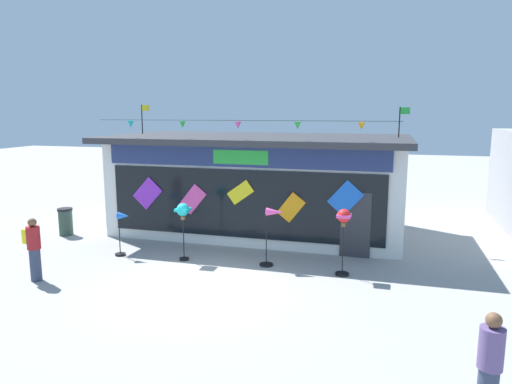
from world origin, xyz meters
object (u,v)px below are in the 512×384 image
at_px(wind_spinner_center_left, 272,226).
at_px(person_near_camera, 489,368).
at_px(person_mid_plaza, 34,248).
at_px(wind_spinner_center_right, 344,223).
at_px(trash_bin, 66,222).
at_px(wind_spinner_left, 183,213).
at_px(wind_spinner_far_left, 122,226).
at_px(kite_shop_building, 260,183).

height_order(wind_spinner_center_left, person_near_camera, wind_spinner_center_left).
xyz_separation_m(wind_spinner_center_left, person_mid_plaza, (-5.71, -2.81, -0.30)).
bearing_deg(person_near_camera, wind_spinner_center_right, -89.18).
xyz_separation_m(wind_spinner_center_right, person_near_camera, (2.56, -5.66, -0.58)).
bearing_deg(trash_bin, wind_spinner_left, -15.55).
xyz_separation_m(wind_spinner_left, person_mid_plaza, (-3.03, -2.64, -0.54)).
xyz_separation_m(wind_spinner_left, wind_spinner_center_right, (4.68, -0.03, 0.01)).
bearing_deg(person_mid_plaza, wind_spinner_far_left, -11.57).
height_order(wind_spinner_far_left, wind_spinner_left, wind_spinner_left).
distance_m(wind_spinner_center_left, trash_bin, 8.08).
bearing_deg(person_mid_plaza, trash_bin, 39.83).
height_order(wind_spinner_far_left, person_near_camera, person_near_camera).
relative_size(wind_spinner_center_left, person_near_camera, 1.02).
bearing_deg(kite_shop_building, wind_spinner_left, -107.34).
xyz_separation_m(wind_spinner_center_left, wind_spinner_center_right, (2.00, -0.19, 0.25)).
distance_m(kite_shop_building, wind_spinner_left, 4.24).
height_order(wind_spinner_center_left, person_mid_plaza, wind_spinner_center_left).
relative_size(kite_shop_building, trash_bin, 10.64).
bearing_deg(wind_spinner_center_right, person_near_camera, -65.68).
relative_size(wind_spinner_far_left, wind_spinner_left, 0.79).
relative_size(wind_spinner_center_right, person_mid_plaza, 1.09).
bearing_deg(trash_bin, wind_spinner_center_left, -9.30).
xyz_separation_m(wind_spinner_center_right, trash_bin, (-9.95, 1.49, -0.94)).
height_order(wind_spinner_far_left, trash_bin, wind_spinner_far_left).
height_order(wind_spinner_center_right, person_mid_plaza, wind_spinner_center_right).
height_order(kite_shop_building, wind_spinner_left, kite_shop_building).
distance_m(wind_spinner_center_right, person_near_camera, 6.23).
relative_size(wind_spinner_center_left, person_mid_plaza, 1.02).
bearing_deg(person_near_camera, wind_spinner_center_left, -75.55).
relative_size(wind_spinner_center_right, trash_bin, 1.86).
bearing_deg(kite_shop_building, person_mid_plaza, -122.73).
bearing_deg(wind_spinner_center_right, person_mid_plaza, -161.25).
relative_size(wind_spinner_far_left, wind_spinner_center_left, 0.80).
xyz_separation_m(kite_shop_building, wind_spinner_far_left, (-3.23, -4.15, -0.85)).
bearing_deg(wind_spinner_left, kite_shop_building, 72.66).
distance_m(wind_spinner_center_left, wind_spinner_center_right, 2.03).
relative_size(wind_spinner_left, person_mid_plaza, 1.03).
xyz_separation_m(wind_spinner_center_left, person_near_camera, (4.56, -5.85, -0.34)).
bearing_deg(wind_spinner_center_right, wind_spinner_far_left, -179.19).
bearing_deg(wind_spinner_left, wind_spinner_far_left, -176.55).
relative_size(wind_spinner_left, wind_spinner_center_right, 0.94).
distance_m(wind_spinner_far_left, wind_spinner_center_left, 4.66).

